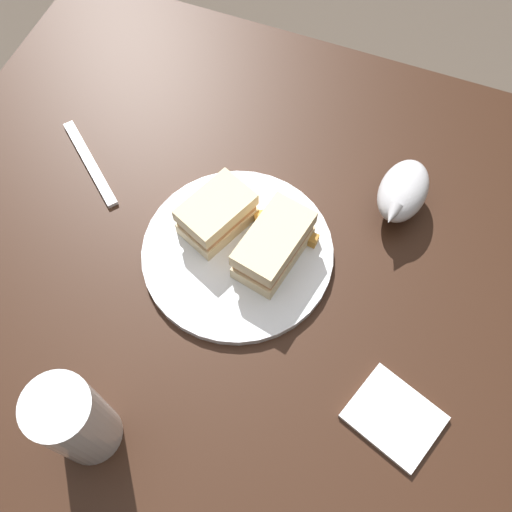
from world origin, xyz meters
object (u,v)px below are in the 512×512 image
plate (238,252)px  napkin (394,417)px  sandwich_half_right (217,214)px  fork (90,163)px  pint_glass (78,423)px  gravy_boat (403,192)px  sandwich_half_left (274,246)px

plate → napkin: plate is taller
sandwich_half_right → fork: 0.24m
plate → napkin: bearing=-28.0°
pint_glass → fork: (-0.20, 0.37, -0.07)m
sandwich_half_right → gravy_boat: bearing=29.4°
sandwich_half_right → gravy_boat: (0.24, 0.13, -0.00)m
napkin → fork: bearing=159.2°
sandwich_half_left → napkin: 0.27m
pint_glass → sandwich_half_right: bearing=84.2°
gravy_boat → pint_glass: bearing=-120.3°
pint_glass → fork: size_ratio=0.88×
plate → napkin: 0.31m
fork → pint_glass: bearing=-22.6°
sandwich_half_right → sandwich_half_left: bearing=-11.4°
gravy_boat → sandwich_half_right: bearing=-150.6°
sandwich_half_right → napkin: 0.36m
plate → pint_glass: size_ratio=1.74×
sandwich_half_left → pint_glass: 0.34m
plate → sandwich_half_right: (-0.04, 0.03, 0.04)m
plate → pint_glass: (-0.08, -0.30, 0.06)m
sandwich_half_right → gravy_boat: 0.27m
sandwich_half_left → sandwich_half_right: size_ratio=1.09×
sandwich_half_left → fork: bearing=170.6°
napkin → sandwich_half_right: bearing=151.1°
pint_glass → napkin: 0.39m
fork → gravy_boat: bearing=50.5°
sandwich_half_left → pint_glass: size_ratio=0.83×
sandwich_half_right → pint_glass: 0.33m
sandwich_half_left → napkin: sandwich_half_left is taller
sandwich_half_right → pint_glass: bearing=-95.8°
plate → napkin: size_ratio=2.51×
plate → sandwich_half_left: 0.06m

